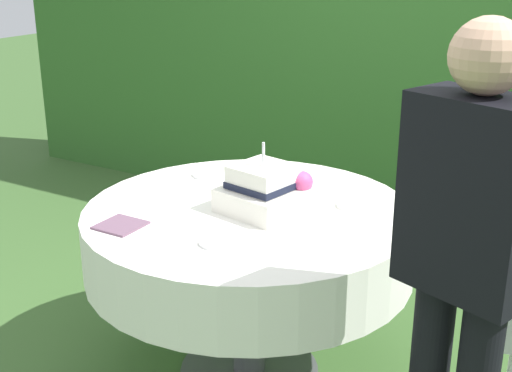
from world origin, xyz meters
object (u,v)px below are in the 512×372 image
object	(u,v)px
napkin_stack	(121,225)
standing_person	(465,263)
cake_table	(249,239)
serving_plate_near	(353,205)
serving_plate_left	(207,174)
wedding_cake	(265,190)
serving_plate_right	(330,187)
serving_plate_far	(217,242)

from	to	relation	value
napkin_stack	standing_person	world-z (taller)	standing_person
cake_table	napkin_stack	xyz separation A→B (m)	(-0.32, -0.40, 0.14)
cake_table	serving_plate_near	bearing A→B (deg)	33.77
serving_plate_left	standing_person	xyz separation A→B (m)	(1.33, -0.66, 0.16)
serving_plate_left	wedding_cake	bearing A→B (deg)	-28.53
cake_table	serving_plate_right	world-z (taller)	serving_plate_right
cake_table	serving_plate_far	bearing A→B (deg)	-77.03
serving_plate_near	standing_person	bearing A→B (deg)	-46.87
serving_plate_near	standing_person	size ratio (longest dim) A/B	0.08
serving_plate_near	serving_plate_right	world-z (taller)	same
serving_plate_far	standing_person	size ratio (longest dim) A/B	0.08
standing_person	wedding_cake	bearing A→B (deg)	154.39
serving_plate_near	napkin_stack	xyz separation A→B (m)	(-0.67, -0.63, -0.00)
cake_table	napkin_stack	distance (m)	0.53
serving_plate_right	standing_person	xyz separation A→B (m)	(0.77, -0.79, 0.16)
wedding_cake	serving_plate_near	bearing A→B (deg)	37.38
serving_plate_near	serving_plate_right	size ratio (longest dim) A/B	0.94
serving_plate_right	wedding_cake	bearing A→B (deg)	-107.00
wedding_cake	cake_table	bearing A→B (deg)	-165.73
wedding_cake	serving_plate_right	size ratio (longest dim) A/B	2.43
cake_table	serving_plate_left	world-z (taller)	serving_plate_left
serving_plate_near	serving_plate_right	bearing A→B (deg)	139.07
wedding_cake	serving_plate_left	size ratio (longest dim) A/B	2.49
cake_table	wedding_cake	size ratio (longest dim) A/B	3.90
napkin_stack	cake_table	bearing A→B (deg)	51.38
serving_plate_right	serving_plate_left	bearing A→B (deg)	-167.25
serving_plate_near	serving_plate_far	size ratio (longest dim) A/B	1.02
standing_person	serving_plate_left	bearing A→B (deg)	153.40
napkin_stack	standing_person	bearing A→B (deg)	-0.31
serving_plate_left	standing_person	size ratio (longest dim) A/B	0.09
serving_plate_near	serving_plate_left	bearing A→B (deg)	178.13
serving_plate_far	standing_person	xyz separation A→B (m)	(0.87, -0.06, 0.16)
cake_table	wedding_cake	distance (m)	0.23
serving_plate_far	serving_plate_near	bearing A→B (deg)	65.06
serving_plate_right	napkin_stack	distance (m)	0.93
serving_plate_far	serving_plate_left	bearing A→B (deg)	127.16
cake_table	serving_plate_left	xyz separation A→B (m)	(-0.38, 0.26, 0.14)
wedding_cake	serving_plate_near	xyz separation A→B (m)	(0.28, 0.22, -0.08)
serving_plate_far	wedding_cake	bearing A→B (deg)	92.28
napkin_stack	standing_person	distance (m)	1.28
serving_plate_far	napkin_stack	xyz separation A→B (m)	(-0.40, -0.05, -0.00)
serving_plate_near	serving_plate_left	world-z (taller)	same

